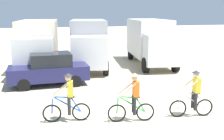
% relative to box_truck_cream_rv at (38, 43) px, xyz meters
% --- Properties ---
extents(ground_plane, '(120.00, 120.00, 0.00)m').
position_rel_box_truck_cream_rv_xyz_m(ground_plane, '(3.58, -9.41, -1.87)').
color(ground_plane, beige).
extents(box_truck_cream_rv, '(3.03, 6.95, 3.35)m').
position_rel_box_truck_cream_rv_xyz_m(box_truck_cream_rv, '(0.00, 0.00, 0.00)').
color(box_truck_cream_rv, beige).
rests_on(box_truck_cream_rv, ground).
extents(box_truck_grey_hauler, '(3.48, 7.05, 3.35)m').
position_rel_box_truck_cream_rv_xyz_m(box_truck_grey_hauler, '(3.47, 0.22, 0.00)').
color(box_truck_grey_hauler, '#9E9EA3').
rests_on(box_truck_grey_hauler, ground).
extents(box_truck_white_box, '(3.27, 7.01, 3.35)m').
position_rel_box_truck_cream_rv_xyz_m(box_truck_white_box, '(8.08, -0.08, 0.00)').
color(box_truck_white_box, white).
rests_on(box_truck_white_box, ground).
extents(sedan_parked, '(4.23, 1.84, 1.76)m').
position_rel_box_truck_cream_rv_xyz_m(sedan_parked, '(0.48, -3.99, -0.99)').
color(sedan_parked, '#1E1E4C').
rests_on(sedan_parked, ground).
extents(cyclist_orange_shirt, '(1.73, 0.52, 1.82)m').
position_rel_box_truck_cream_rv_xyz_m(cyclist_orange_shirt, '(0.88, -9.23, -1.03)').
color(cyclist_orange_shirt, black).
rests_on(cyclist_orange_shirt, ground).
extents(cyclist_cowboy_hat, '(1.72, 0.54, 1.82)m').
position_rel_box_truck_cream_rv_xyz_m(cyclist_cowboy_hat, '(3.15, -9.86, -1.03)').
color(cyclist_cowboy_hat, black).
rests_on(cyclist_cowboy_hat, ground).
extents(cyclist_near_camera, '(1.72, 0.54, 1.82)m').
position_rel_box_truck_cream_rv_xyz_m(cyclist_near_camera, '(5.51, -10.04, -1.03)').
color(cyclist_near_camera, black).
rests_on(cyclist_near_camera, ground).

